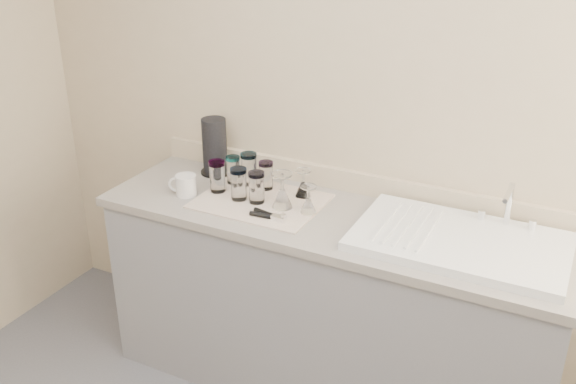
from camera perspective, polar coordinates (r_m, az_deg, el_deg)
The scene contains 16 objects.
room_envelope at distance 1.54m, azimuth -13.55°, elevation 1.54°, with size 3.54×3.50×2.52m.
counter_unit at distance 2.98m, azimuth 3.55°, elevation -9.92°, with size 2.06×0.62×0.90m.
sink_unit at distance 2.61m, azimuth 15.07°, elevation -4.22°, with size 0.82×0.50×0.22m.
dish_towel at distance 2.88m, azimuth -2.46°, elevation -0.81°, with size 0.55×0.42×0.01m, color silver.
tumbler_teal at distance 3.04m, azimuth -4.89°, elevation 2.01°, with size 0.07×0.07×0.13m.
tumbler_cyan at distance 3.02m, azimuth -3.50°, elevation 2.10°, with size 0.08×0.08×0.15m.
tumbler_purple at distance 2.97m, azimuth -1.97°, elevation 1.51°, with size 0.07×0.07×0.13m.
tumbler_magenta at distance 2.95m, azimuth -6.31°, elevation 1.42°, with size 0.07×0.07×0.15m.
tumbler_blue at distance 2.86m, azimuth -4.40°, elevation 0.75°, with size 0.07×0.07×0.15m.
tumbler_lavender at distance 2.83m, azimuth -2.81°, elevation 0.44°, with size 0.07×0.07×0.14m.
goblet_back_left at distance 2.90m, azimuth 1.34°, elevation 0.43°, with size 0.07×0.07×0.13m.
goblet_front_left at distance 2.79m, azimuth -0.51°, elevation -0.34°, with size 0.09×0.09×0.16m.
goblet_front_right at distance 2.75m, azimuth 1.81°, elevation -1.02°, with size 0.07×0.07×0.12m.
can_opener at distance 2.72m, azimuth -1.73°, elevation -2.10°, with size 0.17×0.06×0.02m.
white_mug at distance 2.96m, azimuth -9.11°, elevation 0.60°, with size 0.14×0.12×0.10m.
paper_towel_roll at distance 3.15m, azimuth -6.54°, elevation 3.99°, with size 0.15×0.15×0.28m.
Camera 1 is at (0.94, -1.06, 2.14)m, focal length 40.00 mm.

